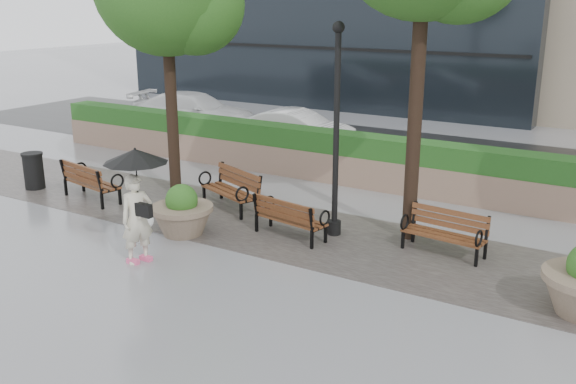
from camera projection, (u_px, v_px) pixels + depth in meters
The scene contains 14 objects.
ground at pixel (254, 296), 10.65m from camera, with size 100.00×100.00×0.00m, color gray.
cobble_strip at pixel (336, 240), 13.10m from camera, with size 28.00×3.20×0.01m, color #383330.
hedge_wall at pixel (409, 167), 16.18m from camera, with size 24.00×0.80×1.35m.
asphalt_street at pixel (456, 160), 19.64m from camera, with size 40.00×7.00×0.00m, color black.
bench_0 at pixel (92, 189), 15.63m from camera, with size 1.83×1.01×0.93m.
bench_1 at pixel (231, 198), 14.99m from camera, with size 1.84×1.26×0.92m.
bench_2 at pixel (290, 226), 13.18m from camera, with size 1.66×0.88×0.85m.
bench_3 at pixel (444, 242), 12.33m from camera, with size 1.63×0.78×0.85m.
planter_left at pixel (182, 215), 13.32m from camera, with size 1.29×1.29×1.08m.
trash_bin at pixel (34, 172), 16.55m from camera, with size 0.54×0.54×0.90m, color black.
lamppost at pixel (336, 145), 12.87m from camera, with size 0.28×0.28×4.33m.
car_left at pixel (195, 112), 23.92m from camera, with size 1.96×4.83×1.40m, color silver.
car_right at pixel (298, 129), 21.01m from camera, with size 1.33×3.83×1.26m, color silver.
pedestrian at pixel (137, 195), 11.66m from camera, with size 1.17×1.17×2.15m.
Camera 1 is at (5.54, -7.99, 4.72)m, focal length 40.00 mm.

